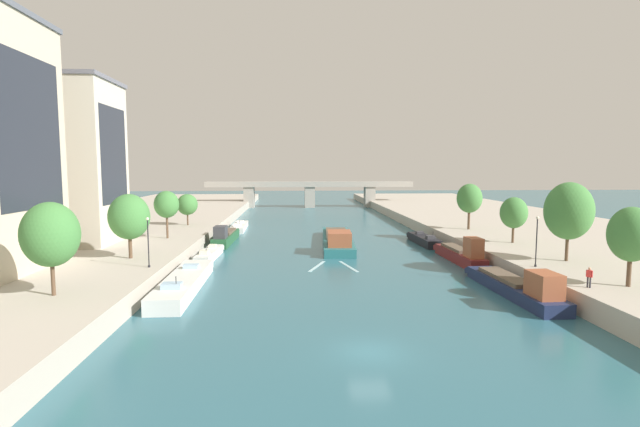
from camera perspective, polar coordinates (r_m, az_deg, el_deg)
name	(u,v)px	position (r m, az deg, el deg)	size (l,w,h in m)	color
ground_plane	(370,352)	(30.29, 6.05, -16.35)	(400.00, 400.00, 0.00)	#2D6070
quay_left	(118,227)	(88.72, -23.28, -1.55)	(36.00, 170.00, 1.86)	#B7AD9E
quay_right	(512,225)	(92.32, 22.23, -1.25)	(36.00, 170.00, 1.86)	#B7AD9E
barge_midriver	(337,239)	(68.38, 2.12, -3.14)	(5.37, 23.42, 2.95)	#23666B
wake_behind_barge	(333,266)	(54.13, 1.54, -6.42)	(5.59, 6.06, 0.03)	#A0CCD6
moored_boat_left_near	(184,282)	(45.78, -16.15, -8.03)	(3.17, 16.79, 2.42)	silver
moored_boat_left_upstream	(210,254)	(60.16, -13.25, -4.81)	(2.14, 10.26, 2.18)	silver
moored_boat_left_far	(226,237)	(71.90, -11.39, -2.76)	(2.57, 13.56, 3.06)	#235633
moored_boat_left_gap_after	(239,227)	(87.16, -9.75, -1.57)	(2.76, 12.98, 2.06)	silver
moored_boat_right_downstream	(516,286)	(45.21, 22.73, -8.13)	(3.10, 15.09, 3.08)	#1E284C
moored_boat_right_midway	(461,254)	(58.67, 16.72, -4.71)	(2.41, 12.82, 3.51)	maroon
moored_boat_right_gap_after	(424,240)	(71.40, 12.45, -3.11)	(2.51, 10.96, 2.29)	black
tree_left_nearest	(50,235)	(39.68, -29.88, -2.23)	(4.05, 4.05, 6.95)	brown
tree_left_far	(129,217)	(52.52, -22.14, -0.38)	(4.16, 4.16, 6.72)	brown
tree_left_past_mid	(167,205)	(65.71, -18.12, 1.04)	(3.26, 3.26, 6.34)	brown
tree_left_end_of_row	(187,205)	(79.78, -15.80, 1.05)	(3.34, 3.34, 5.11)	brown
tree_right_midway	(631,234)	(44.45, 33.58, -2.13)	(3.46, 3.46, 6.38)	brown
tree_right_second	(569,211)	(53.34, 27.94, 0.27)	(4.66, 4.66, 7.99)	brown
tree_right_end_of_row	(514,213)	(63.56, 22.45, 0.08)	(3.33, 3.33, 5.75)	brown
tree_right_past_mid	(469,198)	(75.05, 17.67, 1.75)	(3.80, 3.80, 6.97)	brown
lamppost_left_bank	(148,240)	(47.29, -20.12, -3.04)	(0.28, 0.28, 4.78)	black
lamppost_right_bank	(537,239)	(49.17, 24.79, -2.85)	(0.28, 0.28, 4.85)	black
building_left_far_end	(51,161)	(67.03, -29.86, 5.49)	(15.75, 10.52, 20.31)	beige
bridge_far	(310,191)	(132.80, -1.26, 2.74)	(58.08, 4.40, 7.32)	#9E998E
person_on_quay	(589,276)	(42.92, 29.86, -6.59)	(0.34, 0.48, 1.62)	#2D2D38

